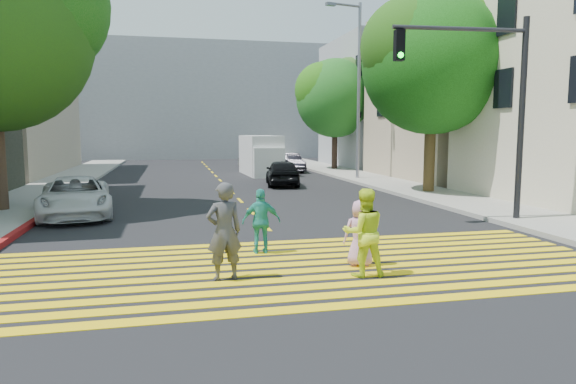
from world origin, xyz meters
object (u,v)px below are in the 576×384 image
object	(u,v)px
white_sedan	(75,197)
dark_car_parked	(289,163)
silver_car	(251,159)
tree_right_far	(336,94)
white_van	(261,156)
pedestrian_woman	(364,233)
pedestrian_extra	(261,221)
pedestrian_child	(360,233)
dark_car_near	(282,172)
pedestrian_man	(224,231)
tree_right_near	(434,56)
traffic_signal	(487,91)

from	to	relation	value
white_sedan	dark_car_parked	size ratio (longest dim) A/B	1.21
silver_car	dark_car_parked	size ratio (longest dim) A/B	1.08
tree_right_far	white_van	world-z (taller)	tree_right_far
pedestrian_woman	pedestrian_extra	xyz separation A→B (m)	(-1.65, 2.30, -0.11)
pedestrian_child	white_van	world-z (taller)	white_van
pedestrian_child	dark_car_near	size ratio (longest dim) A/B	0.35
pedestrian_man	white_sedan	distance (m)	9.44
dark_car_near	white_van	world-z (taller)	white_van
pedestrian_man	pedestrian_extra	xyz separation A→B (m)	(1.06, 1.95, -0.18)
pedestrian_child	dark_car_parked	bearing A→B (deg)	-86.11
tree_right_near	white_sedan	world-z (taller)	tree_right_near
pedestrian_man	traffic_signal	bearing A→B (deg)	-162.29
tree_right_far	dark_car_parked	distance (m)	6.08
pedestrian_extra	silver_car	size ratio (longest dim) A/B	0.35
tree_right_near	traffic_signal	distance (m)	7.81
white_sedan	dark_car_near	bearing A→B (deg)	34.29
pedestrian_extra	pedestrian_woman	bearing A→B (deg)	129.49
pedestrian_man	dark_car_parked	xyz separation A→B (m)	(7.09, 25.38, -0.29)
tree_right_far	silver_car	world-z (taller)	tree_right_far
tree_right_near	silver_car	distance (m)	20.61
tree_right_far	white_van	distance (m)	7.75
pedestrian_woman	dark_car_near	xyz separation A→B (m)	(1.99, 16.95, -0.18)
silver_car	pedestrian_child	bearing A→B (deg)	85.81
pedestrian_woman	pedestrian_child	bearing A→B (deg)	-100.97
pedestrian_man	pedestrian_child	size ratio (longest dim) A/B	1.34
tree_right_near	traffic_signal	xyz separation A→B (m)	(-2.09, -7.22, -2.11)
dark_car_parked	white_sedan	bearing A→B (deg)	-125.60
silver_car	pedestrian_extra	bearing A→B (deg)	81.93
pedestrian_child	silver_car	bearing A→B (deg)	-80.89
white_sedan	white_van	xyz separation A→B (m)	(8.91, 15.03, 0.54)
pedestrian_man	traffic_signal	world-z (taller)	traffic_signal
pedestrian_woman	white_van	xyz separation A→B (m)	(2.07, 23.86, 0.34)
pedestrian_extra	dark_car_parked	distance (m)	24.19
pedestrian_child	dark_car_parked	distance (m)	25.34
pedestrian_woman	silver_car	bearing A→B (deg)	-90.44
tree_right_far	pedestrian_child	world-z (taller)	tree_right_far
pedestrian_man	dark_car_parked	world-z (taller)	pedestrian_man
tree_right_far	pedestrian_woman	xyz separation A→B (m)	(-7.98, -26.42, -4.64)
tree_right_far	pedestrian_extra	xyz separation A→B (m)	(-9.63, -24.12, -4.75)
pedestrian_child	white_van	distance (m)	23.20
dark_car_parked	white_van	distance (m)	3.02
pedestrian_extra	white_sedan	size ratio (longest dim) A/B	0.32
dark_car_parked	traffic_signal	size ratio (longest dim) A/B	0.64
white_sedan	dark_car_near	world-z (taller)	dark_car_near
tree_right_far	silver_car	size ratio (longest dim) A/B	1.89
pedestrian_extra	dark_car_parked	xyz separation A→B (m)	(6.03, 23.43, -0.11)
pedestrian_child	pedestrian_extra	size ratio (longest dim) A/B	0.93
white_van	dark_car_near	bearing A→B (deg)	-92.44
pedestrian_child	pedestrian_extra	bearing A→B (deg)	-26.84
dark_car_near	dark_car_parked	world-z (taller)	dark_car_near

